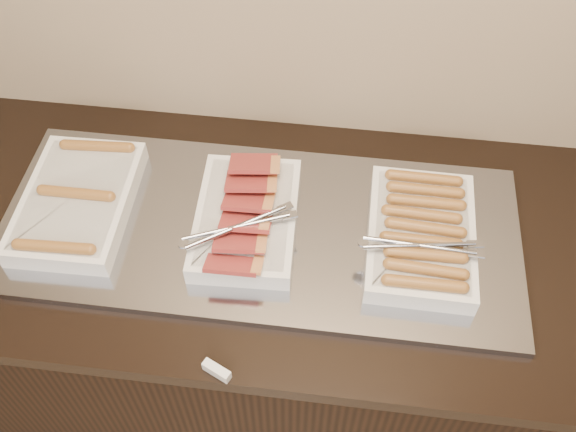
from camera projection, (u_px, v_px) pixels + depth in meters
The scene contains 6 objects.
counter at pixel (257, 323), 1.85m from camera, with size 2.06×0.76×0.90m.
warming_tray at pixel (259, 229), 1.49m from camera, with size 1.20×0.50×0.02m, color #90939D.
dish_left at pixel (78, 201), 1.50m from camera, with size 0.25×0.37×0.07m.
dish_center at pixel (246, 218), 1.46m from camera, with size 0.26×0.36×0.09m.
dish_right at pixel (421, 235), 1.43m from camera, with size 0.26×0.35×0.08m.
label_holder at pixel (217, 371), 1.27m from camera, with size 0.06×0.02×0.02m, color silver.
Camera 1 is at (0.20, 1.25, 2.10)m, focal length 40.00 mm.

